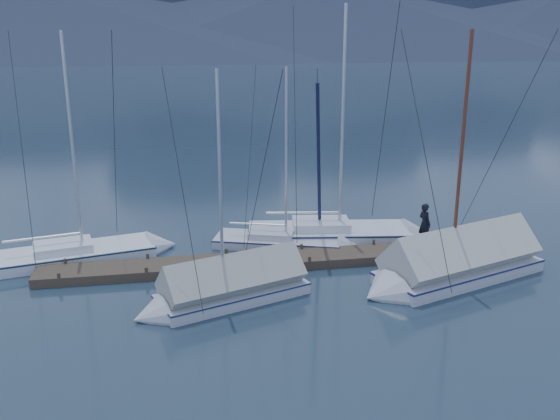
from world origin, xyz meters
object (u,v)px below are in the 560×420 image
at_px(sailboat_open_left, 97,253).
at_px(sailboat_covered_far, 220,291).
at_px(sailboat_open_mid, 296,244).
at_px(person, 425,224).
at_px(sailboat_covered_near, 448,268).
at_px(sailboat_open_right, 352,235).

xyz_separation_m(sailboat_open_left, sailboat_covered_far, (4.51, -5.11, 0.24)).
bearing_deg(sailboat_open_mid, sailboat_covered_far, -126.21).
bearing_deg(person, sailboat_covered_near, 156.06).
bearing_deg(sailboat_covered_near, sailboat_open_right, 112.40).
relative_size(sailboat_open_mid, sailboat_covered_far, 0.97).
height_order(sailboat_open_mid, sailboat_covered_near, sailboat_covered_near).
height_order(sailboat_open_left, sailboat_open_mid, sailboat_open_left).
xyz_separation_m(sailboat_open_right, sailboat_covered_far, (-6.17, -5.43, 0.22)).
height_order(sailboat_open_left, sailboat_covered_far, sailboat_open_left).
distance_m(sailboat_open_mid, sailboat_covered_far, 6.05).
relative_size(sailboat_open_left, sailboat_open_right, 0.89).
relative_size(sailboat_open_left, sailboat_covered_far, 1.15).
bearing_deg(sailboat_open_left, person, -7.26).
xyz_separation_m(sailboat_open_mid, sailboat_covered_far, (-3.57, -4.87, 0.26)).
height_order(sailboat_open_right, sailboat_covered_near, sailboat_open_right).
height_order(sailboat_open_mid, person, sailboat_open_mid).
distance_m(sailboat_open_right, sailboat_covered_far, 8.22).
xyz_separation_m(sailboat_open_mid, sailboat_covered_near, (4.66, -4.44, 0.34)).
bearing_deg(sailboat_open_left, sailboat_open_right, 1.69).
bearing_deg(sailboat_open_mid, sailboat_open_right, 12.07).
bearing_deg(person, sailboat_open_left, 65.44).
height_order(sailboat_open_right, person, sailboat_open_right).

